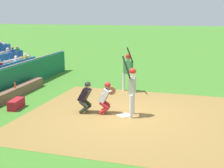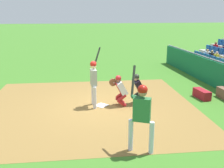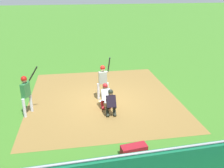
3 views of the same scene
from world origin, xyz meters
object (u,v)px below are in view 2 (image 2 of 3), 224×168
(home_plate_umpire, at_px, (138,87))
(equipment_duffel_bag, at_px, (202,94))
(home_plate_marker, at_px, (101,105))
(catcher_crouching, at_px, (120,88))
(on_deck_batter, at_px, (141,111))
(batter_at_plate, at_px, (94,78))

(home_plate_umpire, relative_size, equipment_duffel_bag, 1.39)
(home_plate_marker, xyz_separation_m, catcher_crouching, (-0.07, -0.74, 0.69))
(on_deck_batter, bearing_deg, catcher_crouching, -2.23)
(home_plate_marker, relative_size, on_deck_batter, 0.20)
(batter_at_plate, xyz_separation_m, equipment_duffel_bag, (0.24, -4.71, -0.96))
(home_plate_marker, xyz_separation_m, batter_at_plate, (-0.01, 0.29, 1.13))
(home_plate_marker, bearing_deg, batter_at_plate, 92.76)
(home_plate_umpire, bearing_deg, batter_at_plate, 90.97)
(catcher_crouching, bearing_deg, equipment_duffel_bag, -85.43)
(home_plate_umpire, distance_m, on_deck_batter, 3.82)
(catcher_crouching, distance_m, equipment_duffel_bag, 3.73)
(catcher_crouching, distance_m, home_plate_umpire, 0.78)
(catcher_crouching, bearing_deg, home_plate_umpire, -83.37)
(batter_at_plate, height_order, home_plate_umpire, batter_at_plate)
(catcher_crouching, bearing_deg, home_plate_marker, 84.33)
(catcher_crouching, relative_size, home_plate_umpire, 1.00)
(home_plate_marker, height_order, catcher_crouching, catcher_crouching)
(catcher_crouching, height_order, on_deck_batter, on_deck_batter)
(equipment_duffel_bag, bearing_deg, batter_at_plate, 87.77)
(on_deck_batter, bearing_deg, equipment_duffel_bag, -44.58)
(catcher_crouching, bearing_deg, on_deck_batter, 177.77)
(catcher_crouching, xyz_separation_m, equipment_duffel_bag, (0.29, -3.68, -0.52))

